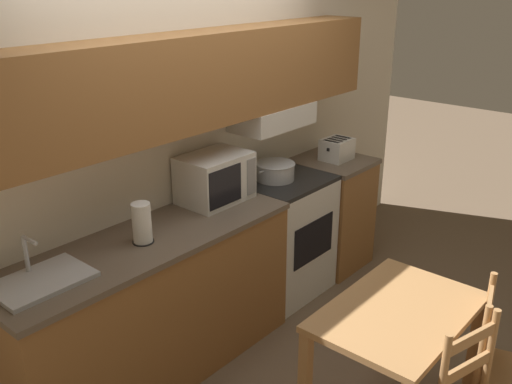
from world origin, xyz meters
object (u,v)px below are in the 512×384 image
(sink_basin, at_px, (42,280))
(paper_towel_roll, at_px, (142,223))
(cooking_pot, at_px, (275,171))
(chair_right_of_table, at_px, (506,373))
(dining_table, at_px, (397,329))
(microwave, at_px, (215,178))
(stove_range, at_px, (283,236))
(toaster, at_px, (337,149))

(sink_basin, xyz_separation_m, paper_towel_roll, (0.62, -0.02, 0.10))
(sink_basin, relative_size, paper_towel_roll, 1.96)
(cooking_pot, height_order, chair_right_of_table, cooking_pot)
(dining_table, bearing_deg, cooking_pot, 63.61)
(microwave, bearing_deg, stove_range, -8.79)
(toaster, bearing_deg, microwave, 174.12)
(microwave, xyz_separation_m, paper_towel_roll, (-0.72, -0.13, -0.04))
(paper_towel_roll, bearing_deg, cooking_pot, 3.44)
(cooking_pot, distance_m, toaster, 0.70)
(toaster, distance_m, paper_towel_roll, 1.99)
(toaster, height_order, paper_towel_roll, paper_towel_roll)
(toaster, bearing_deg, dining_table, -136.73)
(cooking_pot, relative_size, dining_table, 0.39)
(stove_range, height_order, dining_table, stove_range)
(stove_range, bearing_deg, toaster, -3.02)
(stove_range, relative_size, paper_towel_roll, 3.95)
(stove_range, bearing_deg, cooking_pot, 137.19)
(stove_range, distance_m, dining_table, 1.53)
(toaster, bearing_deg, cooking_pot, 173.41)
(paper_towel_roll, bearing_deg, microwave, 10.14)
(stove_range, distance_m, cooking_pot, 0.54)
(microwave, bearing_deg, dining_table, -94.26)
(cooking_pot, bearing_deg, sink_basin, -178.33)
(microwave, relative_size, chair_right_of_table, 0.51)
(microwave, distance_m, dining_table, 1.51)
(microwave, height_order, sink_basin, microwave)
(microwave, xyz_separation_m, chair_right_of_table, (0.15, -1.93, -0.66))
(dining_table, bearing_deg, stove_range, 61.15)
(microwave, height_order, dining_table, microwave)
(cooking_pot, height_order, toaster, toaster)
(cooking_pot, distance_m, microwave, 0.59)
(stove_range, distance_m, paper_towel_roll, 1.47)
(microwave, height_order, toaster, microwave)
(chair_right_of_table, bearing_deg, paper_towel_roll, 100.11)
(dining_table, bearing_deg, paper_towel_roll, 115.25)
(paper_towel_roll, height_order, dining_table, paper_towel_roll)
(chair_right_of_table, bearing_deg, sink_basin, 113.54)
(sink_basin, distance_m, dining_table, 1.84)
(sink_basin, height_order, chair_right_of_table, sink_basin)
(sink_basin, bearing_deg, microwave, 4.55)
(cooking_pot, height_order, sink_basin, sink_basin)
(cooking_pot, bearing_deg, paper_towel_roll, -176.56)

